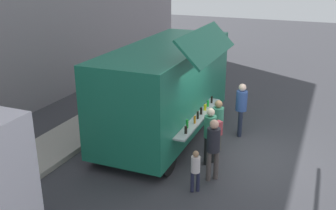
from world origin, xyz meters
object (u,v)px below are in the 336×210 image
object	(u,v)px
customer_extra_browsing	(241,105)
trash_bin	(153,80)
customer_mid_with_backpack	(211,131)
customer_front_ordering	(217,122)
food_truck_main	(167,87)
child_near_queue	(195,168)
customer_rear_waiting	(213,145)

from	to	relation	value
customer_extra_browsing	trash_bin	bearing A→B (deg)	-44.01
customer_mid_with_backpack	customer_extra_browsing	world-z (taller)	customer_extra_browsing
trash_bin	customer_extra_browsing	distance (m)	5.46
customer_front_ordering	customer_extra_browsing	world-z (taller)	customer_extra_browsing
food_truck_main	customer_extra_browsing	distance (m)	2.40
customer_extra_browsing	customer_front_ordering	bearing A→B (deg)	66.38
customer_front_ordering	child_near_queue	world-z (taller)	customer_front_ordering
food_truck_main	child_near_queue	world-z (taller)	food_truck_main
trash_bin	child_near_queue	bearing A→B (deg)	-147.37
customer_mid_with_backpack	customer_rear_waiting	distance (m)	0.83
trash_bin	food_truck_main	bearing A→B (deg)	-148.79
food_truck_main	customer_front_ordering	distance (m)	2.06
food_truck_main	trash_bin	world-z (taller)	food_truck_main
trash_bin	customer_rear_waiting	bearing A→B (deg)	-143.12
customer_front_ordering	customer_rear_waiting	world-z (taller)	customer_rear_waiting
child_near_queue	customer_extra_browsing	bearing A→B (deg)	-38.05
trash_bin	customer_extra_browsing	bearing A→B (deg)	-123.86
trash_bin	customer_front_ordering	world-z (taller)	customer_front_ordering
food_truck_main	customer_mid_with_backpack	xyz separation A→B (m)	(-1.41, -1.89, -0.58)
food_truck_main	customer_front_ordering	size ratio (longest dim) A/B	3.92
trash_bin	customer_rear_waiting	world-z (taller)	customer_rear_waiting
customer_mid_with_backpack	food_truck_main	bearing A→B (deg)	-7.06
customer_mid_with_backpack	child_near_queue	distance (m)	1.52
trash_bin	customer_extra_browsing	size ratio (longest dim) A/B	0.60
customer_front_ordering	customer_mid_with_backpack	size ratio (longest dim) A/B	0.99
customer_extra_browsing	customer_mid_with_backpack	bearing A→B (deg)	72.08
customer_front_ordering	customer_rear_waiting	bearing A→B (deg)	124.06
customer_extra_browsing	child_near_queue	size ratio (longest dim) A/B	1.58
trash_bin	customer_front_ordering	bearing A→B (deg)	-137.03
customer_front_ordering	customer_extra_browsing	distance (m)	1.49
customer_front_ordering	customer_mid_with_backpack	distance (m)	0.77
customer_rear_waiting	child_near_queue	xyz separation A→B (m)	(-0.70, 0.21, -0.33)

